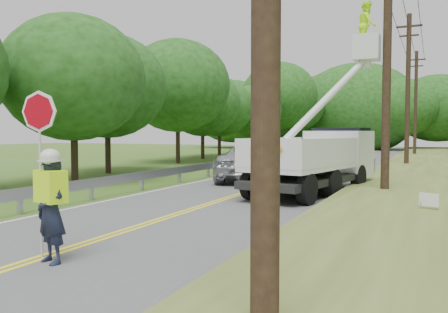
% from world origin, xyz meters
% --- Properties ---
extents(ground, '(140.00, 140.00, 0.00)m').
position_xyz_m(ground, '(0.00, 0.00, 0.00)').
color(ground, '#45631E').
rests_on(ground, ground).
extents(road, '(7.20, 96.00, 0.03)m').
position_xyz_m(road, '(0.00, 14.00, 0.01)').
color(road, '#535456').
rests_on(road, ground).
extents(guardrail, '(0.18, 48.00, 0.77)m').
position_xyz_m(guardrail, '(-4.02, 14.91, 0.55)').
color(guardrail, '#A4A7AD').
rests_on(guardrail, ground).
extents(utility_poles, '(1.60, 43.30, 10.00)m').
position_xyz_m(utility_poles, '(5.00, 17.02, 5.27)').
color(utility_poles, black).
rests_on(utility_poles, ground).
extents(tall_grass_verge, '(7.00, 96.00, 0.30)m').
position_xyz_m(tall_grass_verge, '(7.10, 14.00, 0.15)').
color(tall_grass_verge, '#535E28').
rests_on(tall_grass_verge, ground).
extents(treeline_left, '(10.38, 54.99, 10.74)m').
position_xyz_m(treeline_left, '(-10.49, 30.20, 5.54)').
color(treeline_left, '#332319').
rests_on(treeline_left, ground).
extents(treeline_horizon, '(57.53, 14.43, 12.51)m').
position_xyz_m(treeline_horizon, '(1.89, 56.02, 5.50)').
color(treeline_horizon, '#1A3F0D').
rests_on(treeline_horizon, ground).
extents(flagger, '(1.18, 0.62, 3.06)m').
position_xyz_m(flagger, '(0.44, -2.34, 1.11)').
color(flagger, '#191E33').
rests_on(flagger, road).
extents(bucket_truck, '(4.19, 7.53, 7.00)m').
position_xyz_m(bucket_truck, '(2.74, 9.71, 1.58)').
color(bucket_truck, black).
rests_on(bucket_truck, road).
extents(suv_silver, '(4.47, 6.77, 1.73)m').
position_xyz_m(suv_silver, '(-1.45, 12.36, 0.88)').
color(suv_silver, '#B5B7BC').
rests_on(suv_silver, road).
extents(suv_darkgrey, '(4.16, 5.99, 1.61)m').
position_xyz_m(suv_darkgrey, '(-2.14, 22.81, 0.83)').
color(suv_darkgrey, '#34373B').
rests_on(suv_darkgrey, road).
extents(stop_sign_permanent, '(0.51, 0.17, 2.45)m').
position_xyz_m(stop_sign_permanent, '(-4.15, 20.21, 1.62)').
color(stop_sign_permanent, '#A4A7AD').
rests_on(stop_sign_permanent, ground).
extents(yard_sign, '(0.49, 0.18, 0.73)m').
position_xyz_m(yard_sign, '(6.49, 4.84, 0.52)').
color(yard_sign, white).
rests_on(yard_sign, ground).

